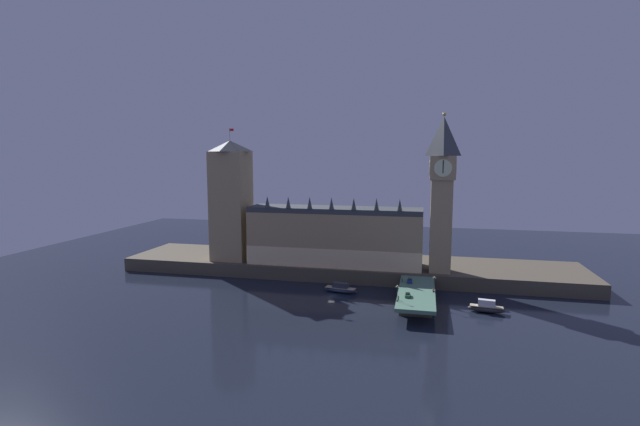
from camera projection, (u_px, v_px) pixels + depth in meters
The scene contains 15 objects.
ground_plane at pixel (331, 296), 191.55m from camera, with size 400.00×400.00×0.00m, color black.
embankment at pixel (347, 266), 228.89m from camera, with size 220.00×42.00×6.32m.
parliament_hall at pixel (335, 236), 219.01m from camera, with size 81.45×19.11×32.65m.
clock_tower at pixel (442, 189), 201.77m from camera, with size 11.30×11.41×69.65m.
victoria_tower at pixel (231, 200), 228.67m from camera, with size 17.19×17.19×64.64m.
bridge at pixel (416, 295), 178.56m from camera, with size 13.94×46.00×5.81m.
car_northbound_lead at pixel (410, 280), 190.65m from camera, with size 2.08×4.69×1.54m.
car_northbound_trail at pixel (408, 295), 170.87m from camera, with size 1.93×4.07×1.48m.
pedestrian_near_rail at pixel (399, 298), 166.73m from camera, with size 0.38×0.38×1.82m.
pedestrian_mid_walk at pixel (433, 290), 176.38m from camera, with size 0.38×0.38×1.57m.
pedestrian_far_rail at pixel (402, 280), 191.22m from camera, with size 0.38×0.38×1.73m.
street_lamp_near at pixel (397, 291), 165.09m from camera, with size 1.34×0.60×5.97m.
street_lamp_mid at pixel (434, 282), 176.43m from camera, with size 1.34×0.60×6.14m.
boat_upstream at pixel (341, 289), 196.12m from camera, with size 15.21×6.81×4.17m.
boat_downstream at pixel (486, 308), 171.01m from camera, with size 13.64×5.19×4.82m.
Camera 1 is at (36.88, -182.25, 57.56)m, focal length 26.00 mm.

